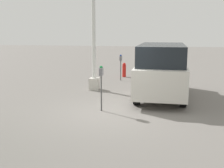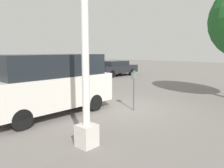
% 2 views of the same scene
% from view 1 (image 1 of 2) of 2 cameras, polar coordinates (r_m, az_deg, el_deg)
% --- Properties ---
extents(ground_plane, '(80.00, 80.00, 0.00)m').
position_cam_1_polar(ground_plane, '(9.49, 0.27, -6.04)').
color(ground_plane, slate).
extents(parking_meter_near, '(0.20, 0.12, 1.58)m').
position_cam_1_polar(parking_meter_near, '(9.57, -2.20, 1.26)').
color(parking_meter_near, '#4C4C4C').
rests_on(parking_meter_near, ground).
extents(parking_meter_far, '(0.20, 0.12, 1.44)m').
position_cam_1_polar(parking_meter_far, '(15.56, 1.79, 4.62)').
color(parking_meter_far, '#4C4C4C').
rests_on(parking_meter_far, ground).
extents(lamp_post, '(0.44, 0.44, 6.49)m').
position_cam_1_polar(lamp_post, '(13.01, -3.73, 8.97)').
color(lamp_post, beige).
rests_on(lamp_post, ground).
extents(parked_van, '(4.75, 2.01, 2.20)m').
position_cam_1_polar(parked_van, '(11.77, 10.01, 2.96)').
color(parked_van, beige).
rests_on(parked_van, ground).
extents(fire_hydrant, '(0.22, 0.22, 0.85)m').
position_cam_1_polar(fire_hydrant, '(16.83, 2.49, 2.89)').
color(fire_hydrant, red).
rests_on(fire_hydrant, ground).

